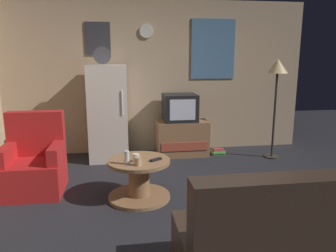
% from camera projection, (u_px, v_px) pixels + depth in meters
% --- Properties ---
extents(ground_plane, '(12.00, 12.00, 0.00)m').
position_uv_depth(ground_plane, '(181.00, 212.00, 3.48)').
color(ground_plane, '#232328').
extents(wall_with_art, '(5.20, 0.12, 2.55)m').
position_uv_depth(wall_with_art, '(155.00, 77.00, 5.58)').
color(wall_with_art, tan).
rests_on(wall_with_art, ground_plane).
extents(fridge, '(0.60, 0.62, 1.77)m').
position_uv_depth(fridge, '(108.00, 113.00, 5.16)').
color(fridge, silver).
rests_on(fridge, ground_plane).
extents(tv_stand, '(0.84, 0.53, 0.58)m').
position_uv_depth(tv_stand, '(182.00, 138.00, 5.49)').
color(tv_stand, '#8E6642').
rests_on(tv_stand, ground_plane).
extents(crt_tv, '(0.54, 0.51, 0.44)m').
position_uv_depth(crt_tv, '(180.00, 107.00, 5.37)').
color(crt_tv, black).
rests_on(crt_tv, tv_stand).
extents(standing_lamp, '(0.32, 0.32, 1.59)m').
position_uv_depth(standing_lamp, '(277.00, 74.00, 5.10)').
color(standing_lamp, '#332D28').
rests_on(standing_lamp, ground_plane).
extents(coffee_table, '(0.72, 0.72, 0.47)m').
position_uv_depth(coffee_table, '(139.00, 179.00, 3.78)').
color(coffee_table, '#8E6642').
rests_on(coffee_table, ground_plane).
extents(wine_glass, '(0.05, 0.05, 0.15)m').
position_uv_depth(wine_glass, '(127.00, 158.00, 3.56)').
color(wine_glass, silver).
rests_on(wine_glass, coffee_table).
extents(mug_ceramic_white, '(0.08, 0.08, 0.09)m').
position_uv_depth(mug_ceramic_white, '(136.00, 158.00, 3.65)').
color(mug_ceramic_white, silver).
rests_on(mug_ceramic_white, coffee_table).
extents(mug_ceramic_tan, '(0.08, 0.08, 0.09)m').
position_uv_depth(mug_ceramic_tan, '(138.00, 161.00, 3.52)').
color(mug_ceramic_tan, tan).
rests_on(mug_ceramic_tan, coffee_table).
extents(remote_control, '(0.15, 0.12, 0.02)m').
position_uv_depth(remote_control, '(156.00, 160.00, 3.70)').
color(remote_control, black).
rests_on(remote_control, coffee_table).
extents(armchair, '(0.68, 0.68, 0.96)m').
position_uv_depth(armchair, '(34.00, 164.00, 3.98)').
color(armchair, red).
rests_on(armchair, ground_plane).
extents(couch, '(1.70, 0.80, 0.92)m').
position_uv_depth(couch, '(299.00, 244.00, 2.33)').
color(couch, '#38281E').
rests_on(couch, ground_plane).
extents(book_stack, '(0.21, 0.18, 0.10)m').
position_uv_depth(book_stack, '(218.00, 152.00, 5.53)').
color(book_stack, '#63C369').
rests_on(book_stack, ground_plane).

